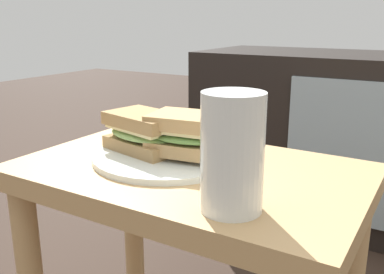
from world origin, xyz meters
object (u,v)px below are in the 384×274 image
sandwich_back (190,134)px  beer_glass (232,154)px  plate (167,156)px  sandwich_front (145,132)px  tv_cabinet (337,137)px

sandwich_back → beer_glass: (0.14, -0.13, 0.02)m
plate → sandwich_back: sandwich_back is taller
sandwich_back → sandwich_front: bearing=-175.9°
tv_cabinet → sandwich_back: size_ratio=6.25×
beer_glass → tv_cabinet: bearing=95.4°
plate → sandwich_front: bearing=-175.9°
sandwich_back → plate: bearing=-175.9°
tv_cabinet → beer_glass: size_ratio=6.37×
tv_cabinet → sandwich_front: 0.97m
tv_cabinet → sandwich_back: tv_cabinet is taller
sandwich_front → sandwich_back: 0.09m
tv_cabinet → sandwich_back: 0.96m
plate → sandwich_front: sandwich_front is taller
plate → tv_cabinet: bearing=85.0°
tv_cabinet → sandwich_back: (-0.04, -0.93, 0.22)m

